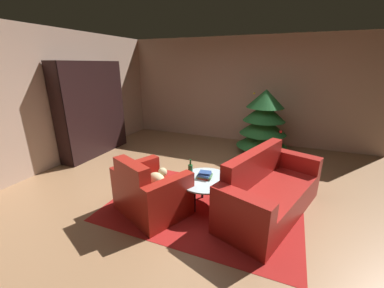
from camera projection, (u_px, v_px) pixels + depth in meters
name	position (u px, v px, depth m)	size (l,w,h in m)	color
ground_plane	(201.00, 198.00, 3.71)	(7.70, 7.70, 0.00)	#986F4B
wall_back	(246.00, 91.00, 6.13)	(6.45, 0.06, 2.64)	tan
wall_left	(41.00, 101.00, 4.44)	(0.06, 6.54, 2.64)	tan
area_rug	(203.00, 206.00, 3.50)	(2.72, 1.84, 0.01)	maroon
bookshelf_unit	(96.00, 109.00, 5.39)	(0.38, 1.69, 2.04)	black
armchair_red	(150.00, 193.00, 3.30)	(1.15, 1.05, 0.83)	maroon
couch_red	(268.00, 193.00, 3.30)	(1.30, 1.98, 0.86)	maroon
coffee_table	(206.00, 181.00, 3.40)	(0.80, 0.80, 0.43)	black
book_stack_on_table	(205.00, 175.00, 3.41)	(0.23, 0.19, 0.10)	red
bottle_on_table	(190.00, 172.00, 3.32)	(0.06, 0.06, 0.32)	#1F5A29
decorated_tree	(263.00, 122.00, 5.37)	(1.15, 1.15, 1.47)	brown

